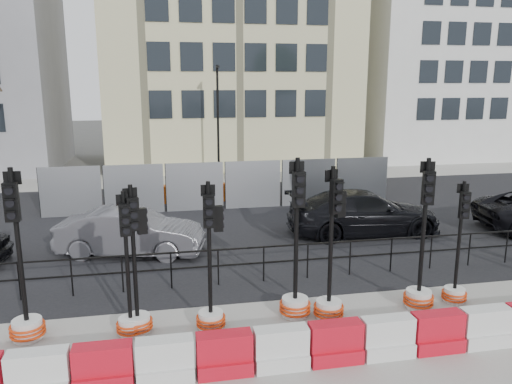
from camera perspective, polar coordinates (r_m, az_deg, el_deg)
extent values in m
plane|color=#51514C|center=(12.34, 2.06, -12.38)|extent=(120.00, 120.00, 0.00)
cube|color=gray|center=(9.79, 6.31, -19.55)|extent=(40.00, 6.00, 0.02)
cube|color=black|center=(18.80, -2.80, -3.46)|extent=(40.00, 14.00, 0.03)
cube|color=gray|center=(27.51, -5.54, 1.63)|extent=(40.00, 4.00, 0.02)
cube|color=#BCB689|center=(33.42, -3.36, 19.07)|extent=(15.00, 10.00, 18.00)
cube|color=silver|center=(38.38, 20.41, 15.99)|extent=(12.00, 9.00, 16.00)
cylinder|color=black|center=(13.41, -25.43, -9.24)|extent=(0.04, 0.04, 1.00)
cylinder|color=black|center=(13.16, -20.31, -9.20)|extent=(0.04, 0.04, 1.00)
cylinder|color=black|center=(13.01, -15.02, -9.08)|extent=(0.04, 0.04, 1.00)
cylinder|color=black|center=(12.97, -9.67, -8.88)|extent=(0.04, 0.04, 1.00)
cylinder|color=black|center=(13.04, -4.34, -8.61)|extent=(0.04, 0.04, 1.00)
cylinder|color=black|center=(13.22, 0.89, -8.27)|extent=(0.04, 0.04, 1.00)
cylinder|color=black|center=(13.51, 5.92, -7.87)|extent=(0.04, 0.04, 1.00)
cylinder|color=black|center=(13.89, 10.70, -7.45)|extent=(0.04, 0.04, 1.00)
cylinder|color=black|center=(14.37, 15.18, -7.00)|extent=(0.04, 0.04, 1.00)
cylinder|color=black|center=(14.92, 19.35, -6.54)|extent=(0.04, 0.04, 1.00)
cylinder|color=black|center=(15.55, 23.19, -6.09)|extent=(0.04, 0.04, 1.00)
cylinder|color=black|center=(16.25, 26.71, -5.65)|extent=(0.04, 0.04, 1.00)
cube|color=black|center=(13.06, 0.89, -6.30)|extent=(18.00, 0.04, 0.04)
cube|color=black|center=(13.21, 0.89, -8.06)|extent=(18.00, 0.04, 0.04)
cube|color=#919499|center=(20.61, -20.42, 0.00)|extent=(2.30, 0.05, 2.00)
cylinder|color=black|center=(20.83, -23.54, -0.13)|extent=(0.05, 0.05, 2.00)
cube|color=#919499|center=(20.35, -13.75, 0.28)|extent=(2.30, 0.05, 2.00)
cylinder|color=black|center=(20.44, -16.96, 0.15)|extent=(0.05, 0.05, 2.00)
cube|color=#919499|center=(20.37, -6.99, 0.57)|extent=(2.30, 0.05, 2.00)
cylinder|color=black|center=(20.33, -10.23, 0.43)|extent=(0.05, 0.05, 2.00)
cube|color=#919499|center=(20.68, -0.35, 0.84)|extent=(2.30, 0.05, 2.00)
cylinder|color=black|center=(20.50, -3.51, 0.71)|extent=(0.05, 0.05, 2.00)
cube|color=#919499|center=(21.25, 6.02, 1.09)|extent=(2.30, 0.05, 2.00)
cylinder|color=black|center=(20.94, 3.01, 0.97)|extent=(0.05, 0.05, 2.00)
cube|color=#919499|center=(22.06, 11.99, 1.31)|extent=(2.30, 0.05, 2.00)
cylinder|color=black|center=(21.64, 9.19, 1.21)|extent=(0.05, 0.05, 2.00)
cube|color=#CA3E0D|center=(21.97, -14.55, -0.47)|extent=(1.00, 0.40, 0.80)
cube|color=#CA3E0D|center=(21.93, -9.33, -0.25)|extent=(1.00, 0.40, 0.80)
cube|color=#CA3E0D|center=(22.07, -4.14, -0.03)|extent=(1.00, 0.40, 0.80)
cube|color=#CA3E0D|center=(22.39, 0.94, 0.18)|extent=(1.00, 0.40, 0.80)
cylinder|color=black|center=(26.16, -4.36, 7.70)|extent=(0.12, 0.12, 6.00)
cube|color=black|center=(25.83, -4.40, 14.08)|extent=(0.12, 0.50, 0.12)
cube|color=silver|center=(9.57, -23.67, -17.67)|extent=(1.00, 0.35, 0.50)
cube|color=red|center=(9.60, -16.94, -19.80)|extent=(1.00, 0.50, 0.30)
cube|color=red|center=(9.39, -17.10, -17.73)|extent=(1.00, 0.35, 0.50)
cube|color=silver|center=(9.54, -10.27, -19.65)|extent=(1.00, 0.50, 0.30)
cube|color=silver|center=(9.33, -10.37, -17.57)|extent=(1.00, 0.35, 0.50)
cube|color=red|center=(9.59, -3.61, -19.26)|extent=(1.00, 0.50, 0.30)
cube|color=red|center=(9.38, -3.65, -17.18)|extent=(1.00, 0.35, 0.50)
cube|color=silver|center=(9.76, 2.85, -18.64)|extent=(1.00, 0.50, 0.30)
cube|color=silver|center=(9.55, 2.88, -16.59)|extent=(1.00, 0.35, 0.50)
cube|color=red|center=(10.03, 8.98, -17.85)|extent=(1.00, 0.50, 0.30)
cube|color=red|center=(9.83, 9.06, -15.84)|extent=(1.00, 0.35, 0.50)
cube|color=silver|center=(10.40, 14.67, -16.94)|extent=(1.00, 0.50, 0.30)
cube|color=silver|center=(10.22, 14.80, -14.98)|extent=(1.00, 0.35, 0.50)
cube|color=red|center=(10.87, 19.87, -15.95)|extent=(1.00, 0.50, 0.30)
cube|color=red|center=(10.69, 20.03, -14.06)|extent=(1.00, 0.35, 0.50)
cube|color=silver|center=(11.41, 24.56, -14.95)|extent=(1.00, 0.50, 0.30)
cube|color=silver|center=(11.24, 24.75, -13.13)|extent=(1.00, 0.35, 0.50)
cylinder|color=silver|center=(11.61, -24.65, -14.08)|extent=(0.59, 0.59, 0.44)
torus|color=red|center=(11.65, -24.61, -14.46)|extent=(0.71, 0.71, 0.05)
torus|color=red|center=(11.61, -24.65, -14.08)|extent=(0.71, 0.71, 0.05)
torus|color=red|center=(11.58, -24.69, -13.69)|extent=(0.71, 0.71, 0.05)
cylinder|color=black|center=(10.98, -25.48, -5.87)|extent=(0.10, 0.10, 3.27)
cube|color=black|center=(10.61, -26.16, -1.05)|extent=(0.27, 0.16, 0.76)
cylinder|color=black|center=(10.58, -26.16, -2.42)|extent=(0.16, 0.06, 0.16)
cylinder|color=black|center=(10.53, -26.29, -1.16)|extent=(0.16, 0.06, 0.16)
cylinder|color=black|center=(10.48, -26.42, 0.11)|extent=(0.16, 0.06, 0.16)
cube|color=black|center=(10.71, -26.09, 1.46)|extent=(0.33, 0.04, 0.26)
cylinder|color=silver|center=(11.17, -13.36, -14.44)|extent=(0.52, 0.52, 0.39)
torus|color=red|center=(11.21, -13.34, -14.79)|extent=(0.63, 0.63, 0.05)
torus|color=red|center=(11.17, -13.36, -14.44)|extent=(0.63, 0.63, 0.05)
torus|color=red|center=(11.14, -13.38, -14.08)|extent=(0.63, 0.63, 0.05)
cylinder|color=black|center=(10.57, -13.78, -6.92)|extent=(0.09, 0.09, 2.91)
cube|color=black|center=(10.20, -13.88, -2.49)|extent=(0.26, 0.19, 0.68)
cylinder|color=black|center=(10.19, -13.72, -3.75)|extent=(0.15, 0.09, 0.15)
cylinder|color=black|center=(10.13, -13.78, -2.59)|extent=(0.15, 0.09, 0.15)
cylinder|color=black|center=(10.08, -13.85, -1.42)|extent=(0.15, 0.09, 0.15)
cube|color=black|center=(10.28, -14.22, -0.17)|extent=(0.29, 0.11, 0.23)
cube|color=black|center=(10.41, -12.94, -3.26)|extent=(0.22, 0.17, 0.53)
cylinder|color=silver|center=(11.13, -14.11, -14.63)|extent=(0.51, 0.51, 0.37)
torus|color=red|center=(11.16, -14.08, -14.97)|extent=(0.61, 0.61, 0.05)
torus|color=red|center=(11.13, -14.11, -14.63)|extent=(0.61, 0.61, 0.05)
torus|color=red|center=(11.09, -14.13, -14.29)|extent=(0.61, 0.61, 0.05)
cylinder|color=black|center=(10.54, -14.54, -7.36)|extent=(0.08, 0.08, 2.81)
cube|color=black|center=(10.18, -14.72, -3.10)|extent=(0.24, 0.17, 0.65)
cylinder|color=black|center=(10.17, -14.61, -4.33)|extent=(0.15, 0.07, 0.14)
cylinder|color=black|center=(10.11, -14.67, -3.21)|extent=(0.15, 0.07, 0.14)
cylinder|color=black|center=(10.06, -14.74, -2.08)|extent=(0.15, 0.07, 0.14)
cube|color=black|center=(10.25, -14.95, -0.85)|extent=(0.28, 0.08, 0.22)
cylinder|color=silver|center=(11.07, -5.18, -14.39)|extent=(0.53, 0.53, 0.39)
torus|color=red|center=(11.10, -5.17, -14.75)|extent=(0.64, 0.64, 0.05)
torus|color=red|center=(11.07, -5.18, -14.39)|extent=(0.64, 0.64, 0.05)
torus|color=red|center=(11.03, -5.19, -14.02)|extent=(0.64, 0.64, 0.05)
cylinder|color=black|center=(10.45, -5.35, -6.71)|extent=(0.09, 0.09, 2.94)
cube|color=black|center=(10.08, -5.41, -2.19)|extent=(0.24, 0.15, 0.69)
cylinder|color=black|center=(10.06, -5.35, -3.49)|extent=(0.15, 0.05, 0.15)
cylinder|color=black|center=(10.01, -5.38, -2.30)|extent=(0.15, 0.05, 0.15)
cylinder|color=black|center=(9.95, -5.40, -1.11)|extent=(0.15, 0.05, 0.15)
cube|color=black|center=(10.16, -5.52, 0.19)|extent=(0.29, 0.04, 0.24)
cube|color=black|center=(10.26, -4.34, -3.04)|extent=(0.20, 0.13, 0.54)
cylinder|color=silver|center=(11.59, 4.47, -12.95)|extent=(0.59, 0.59, 0.44)
torus|color=red|center=(11.62, 4.47, -13.34)|extent=(0.71, 0.71, 0.05)
torus|color=red|center=(11.59, 4.47, -12.95)|extent=(0.71, 0.71, 0.05)
torus|color=red|center=(11.55, 4.48, -12.55)|extent=(0.71, 0.71, 0.05)
cylinder|color=black|center=(10.95, 4.63, -4.62)|extent=(0.10, 0.10, 3.29)
cube|color=black|center=(10.57, 4.91, 0.29)|extent=(0.26, 0.16, 0.77)
cylinder|color=black|center=(10.55, 5.01, -1.09)|extent=(0.16, 0.06, 0.16)
cylinder|color=black|center=(10.49, 5.04, 0.19)|extent=(0.16, 0.06, 0.16)
cylinder|color=black|center=(10.44, 5.06, 1.48)|extent=(0.16, 0.06, 0.16)
cube|color=black|center=(10.68, 4.67, 2.82)|extent=(0.33, 0.04, 0.26)
cylinder|color=silver|center=(11.57, 8.30, -13.13)|extent=(0.57, 0.57, 0.42)
torus|color=red|center=(11.61, 8.28, -13.50)|extent=(0.68, 0.68, 0.05)
torus|color=red|center=(11.57, 8.30, -13.13)|extent=(0.68, 0.68, 0.05)
torus|color=red|center=(11.54, 8.31, -12.75)|extent=(0.68, 0.68, 0.05)
cylinder|color=black|center=(10.96, 8.57, -5.19)|extent=(0.09, 0.09, 3.15)
cube|color=black|center=(10.61, 9.14, -0.51)|extent=(0.28, 0.21, 0.73)
cylinder|color=black|center=(10.60, 9.37, -1.82)|extent=(0.17, 0.10, 0.16)
cylinder|color=black|center=(10.55, 9.41, -0.60)|extent=(0.17, 0.10, 0.16)
cylinder|color=black|center=(10.50, 9.46, 0.62)|extent=(0.17, 0.10, 0.16)
cube|color=black|center=(10.67, 8.61, 1.88)|extent=(0.31, 0.12, 0.25)
cube|color=black|center=(10.88, 9.59, -1.34)|extent=(0.24, 0.19, 0.58)
cylinder|color=silver|center=(12.53, 18.06, -11.54)|extent=(0.58, 0.58, 0.43)
torus|color=red|center=(12.57, 18.03, -11.90)|extent=(0.70, 0.70, 0.05)
torus|color=red|center=(12.53, 18.06, -11.54)|extent=(0.70, 0.70, 0.05)
torus|color=red|center=(12.50, 18.09, -11.18)|extent=(0.70, 0.70, 0.05)
cylinder|color=black|center=(11.95, 18.62, -3.97)|extent=(0.10, 0.10, 3.23)
cube|color=black|center=(11.60, 19.09, 0.45)|extent=(0.29, 0.22, 0.75)
cylinder|color=black|center=(11.57, 19.11, -0.79)|extent=(0.17, 0.10, 0.16)
cylinder|color=black|center=(11.52, 19.19, 0.36)|extent=(0.17, 0.10, 0.16)
cylinder|color=black|center=(11.47, 19.28, 1.52)|extent=(0.17, 0.10, 0.16)
cube|color=black|center=(11.71, 19.02, 2.71)|extent=(0.32, 0.12, 0.26)
cylinder|color=silver|center=(13.12, 21.70, -10.88)|extent=(0.49, 0.49, 0.36)
torus|color=red|center=(13.15, 21.67, -11.17)|extent=(0.59, 0.59, 0.05)
torus|color=red|center=(13.12, 21.70, -10.88)|extent=(0.59, 0.59, 0.05)
torus|color=red|center=(13.10, 21.72, -10.59)|extent=(0.59, 0.59, 0.05)
cylinder|color=black|center=(12.64, 22.23, -4.85)|extent=(0.08, 0.08, 2.70)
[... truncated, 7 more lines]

